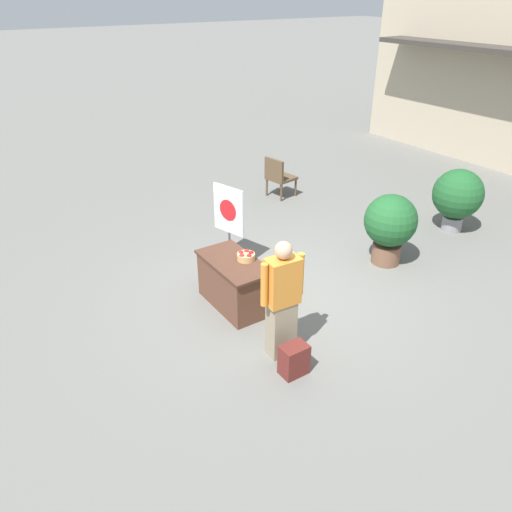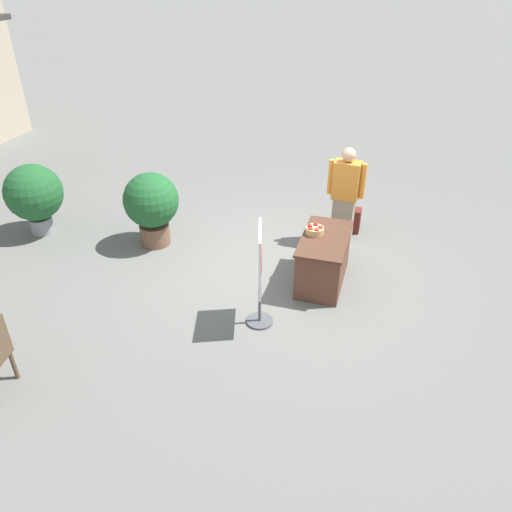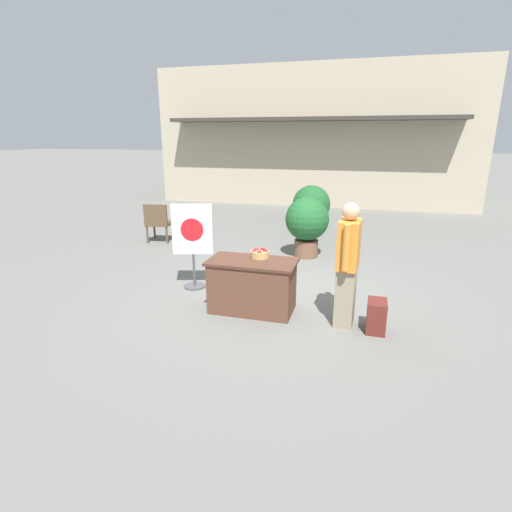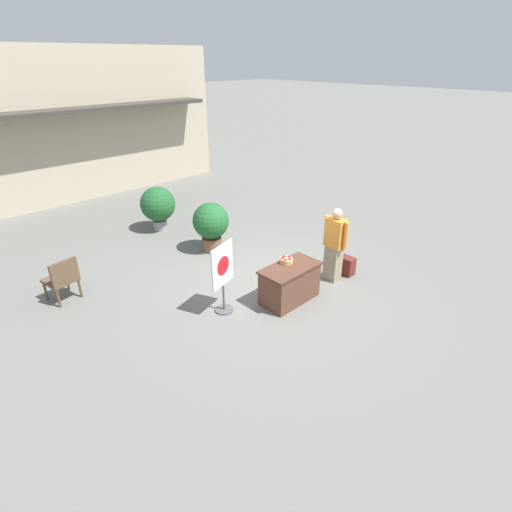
{
  "view_description": "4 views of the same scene",
  "coord_description": "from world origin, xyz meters",
  "px_view_note": "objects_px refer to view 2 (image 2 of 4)",
  "views": [
    {
      "loc": [
        5.32,
        -3.97,
        4.3
      ],
      "look_at": [
        0.23,
        -0.59,
        0.98
      ],
      "focal_mm": 35.0,
      "sensor_mm": 36.0,
      "label": 1
    },
    {
      "loc": [
        -6.39,
        -1.54,
        4.26
      ],
      "look_at": [
        -0.63,
        0.17,
        0.56
      ],
      "focal_mm": 35.0,
      "sensor_mm": 36.0,
      "label": 2
    },
    {
      "loc": [
        1.34,
        -5.86,
        2.44
      ],
      "look_at": [
        -0.19,
        -0.41,
        0.73
      ],
      "focal_mm": 28.0,
      "sensor_mm": 36.0,
      "label": 3
    },
    {
      "loc": [
        -5.42,
        -5.17,
        4.45
      ],
      "look_at": [
        -0.52,
        -0.12,
        0.9
      ],
      "focal_mm": 28.0,
      "sensor_mm": 36.0,
      "label": 4
    }
  ],
  "objects_px": {
    "poster_board": "(260,273)",
    "person_visitor": "(345,196)",
    "backpack": "(350,220)",
    "potted_plant_near_right": "(34,194)",
    "apple_basket": "(315,230)",
    "display_table": "(323,260)",
    "potted_plant_near_left": "(151,204)"
  },
  "relations": [
    {
      "from": "apple_basket",
      "to": "potted_plant_near_right",
      "type": "height_order",
      "value": "potted_plant_near_right"
    },
    {
      "from": "apple_basket",
      "to": "display_table",
      "type": "bearing_deg",
      "value": -110.88
    },
    {
      "from": "poster_board",
      "to": "person_visitor",
      "type": "bearing_deg",
      "value": 58.1
    },
    {
      "from": "person_visitor",
      "to": "apple_basket",
      "type": "bearing_deg",
      "value": -7.76
    },
    {
      "from": "backpack",
      "to": "potted_plant_near_right",
      "type": "distance_m",
      "value": 5.45
    },
    {
      "from": "display_table",
      "to": "backpack",
      "type": "relative_size",
      "value": 2.97
    },
    {
      "from": "potted_plant_near_left",
      "to": "backpack",
      "type": "bearing_deg",
      "value": -65.75
    },
    {
      "from": "apple_basket",
      "to": "poster_board",
      "type": "relative_size",
      "value": 0.19
    },
    {
      "from": "backpack",
      "to": "person_visitor",
      "type": "bearing_deg",
      "value": 166.62
    },
    {
      "from": "poster_board",
      "to": "potted_plant_near_right",
      "type": "distance_m",
      "value": 4.56
    },
    {
      "from": "apple_basket",
      "to": "backpack",
      "type": "bearing_deg",
      "value": -12.21
    },
    {
      "from": "person_visitor",
      "to": "poster_board",
      "type": "height_order",
      "value": "person_visitor"
    },
    {
      "from": "person_visitor",
      "to": "potted_plant_near_left",
      "type": "relative_size",
      "value": 1.32
    },
    {
      "from": "potted_plant_near_left",
      "to": "poster_board",
      "type": "bearing_deg",
      "value": -123.74
    },
    {
      "from": "potted_plant_near_left",
      "to": "display_table",
      "type": "bearing_deg",
      "value": -96.48
    },
    {
      "from": "person_visitor",
      "to": "potted_plant_near_right",
      "type": "height_order",
      "value": "person_visitor"
    },
    {
      "from": "person_visitor",
      "to": "backpack",
      "type": "height_order",
      "value": "person_visitor"
    },
    {
      "from": "display_table",
      "to": "backpack",
      "type": "height_order",
      "value": "display_table"
    },
    {
      "from": "person_visitor",
      "to": "potted_plant_near_right",
      "type": "xyz_separation_m",
      "value": [
        -1.19,
        5.09,
        -0.11
      ]
    },
    {
      "from": "person_visitor",
      "to": "display_table",
      "type": "bearing_deg",
      "value": 0.0
    },
    {
      "from": "backpack",
      "to": "display_table",
      "type": "bearing_deg",
      "value": 173.68
    },
    {
      "from": "apple_basket",
      "to": "backpack",
      "type": "xyz_separation_m",
      "value": [
        1.66,
        -0.36,
        -0.61
      ]
    },
    {
      "from": "potted_plant_near_right",
      "to": "apple_basket",
      "type": "bearing_deg",
      "value": -90.64
    },
    {
      "from": "display_table",
      "to": "person_visitor",
      "type": "xyz_separation_m",
      "value": [
        1.31,
        -0.09,
        0.46
      ]
    },
    {
      "from": "display_table",
      "to": "potted_plant_near_right",
      "type": "relative_size",
      "value": 1.0
    },
    {
      "from": "potted_plant_near_left",
      "to": "person_visitor",
      "type": "bearing_deg",
      "value": -71.86
    },
    {
      "from": "person_visitor",
      "to": "backpack",
      "type": "bearing_deg",
      "value": 170.67
    },
    {
      "from": "potted_plant_near_left",
      "to": "apple_basket",
      "type": "bearing_deg",
      "value": -95.55
    },
    {
      "from": "apple_basket",
      "to": "potted_plant_near_left",
      "type": "height_order",
      "value": "potted_plant_near_left"
    },
    {
      "from": "backpack",
      "to": "potted_plant_near_right",
      "type": "relative_size",
      "value": 0.34
    },
    {
      "from": "display_table",
      "to": "potted_plant_near_left",
      "type": "xyz_separation_m",
      "value": [
        0.33,
        2.91,
        0.35
      ]
    },
    {
      "from": "poster_board",
      "to": "potted_plant_near_left",
      "type": "height_order",
      "value": "poster_board"
    }
  ]
}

